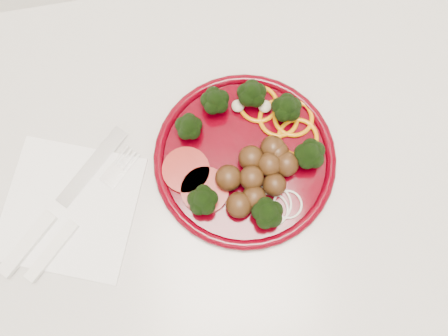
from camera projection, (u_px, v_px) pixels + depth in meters
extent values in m
cube|color=silver|center=(196.00, 231.00, 1.12)|extent=(2.40, 0.60, 0.87)
cube|color=silver|center=(177.00, 184.00, 0.68)|extent=(2.40, 0.60, 0.03)
cylinder|color=#4B0009|center=(245.00, 160.00, 0.67)|extent=(0.24, 0.24, 0.01)
torus|color=#4B0009|center=(245.00, 159.00, 0.66)|extent=(0.24, 0.24, 0.01)
sphere|color=#492B12|center=(254.00, 197.00, 0.63)|extent=(0.03, 0.03, 0.03)
sphere|color=#492B12|center=(286.00, 164.00, 0.64)|extent=(0.03, 0.03, 0.03)
sphere|color=#492B12|center=(251.00, 158.00, 0.65)|extent=(0.03, 0.03, 0.03)
sphere|color=#492B12|center=(269.00, 166.00, 0.64)|extent=(0.03, 0.03, 0.03)
sphere|color=#492B12|center=(251.00, 179.00, 0.64)|extent=(0.03, 0.03, 0.03)
sphere|color=#492B12|center=(273.00, 148.00, 0.65)|extent=(0.03, 0.03, 0.03)
sphere|color=#492B12|center=(274.00, 184.00, 0.64)|extent=(0.03, 0.03, 0.03)
sphere|color=#492B12|center=(228.00, 178.00, 0.64)|extent=(0.03, 0.03, 0.03)
sphere|color=#492B12|center=(277.00, 153.00, 0.65)|extent=(0.03, 0.03, 0.03)
sphere|color=#492B12|center=(239.00, 205.00, 0.63)|extent=(0.03, 0.03, 0.03)
torus|color=orange|center=(278.00, 118.00, 0.67)|extent=(0.06, 0.06, 0.01)
torus|color=orange|center=(298.00, 137.00, 0.67)|extent=(0.06, 0.06, 0.01)
torus|color=orange|center=(258.00, 104.00, 0.68)|extent=(0.06, 0.06, 0.01)
torus|color=orange|center=(293.00, 118.00, 0.67)|extent=(0.06, 0.06, 0.01)
cylinder|color=#720A07|center=(186.00, 170.00, 0.65)|extent=(0.06, 0.06, 0.01)
cylinder|color=#720A07|center=(205.00, 190.00, 0.65)|extent=(0.06, 0.06, 0.01)
torus|color=beige|center=(271.00, 210.00, 0.64)|extent=(0.05, 0.05, 0.00)
torus|color=beige|center=(288.00, 204.00, 0.64)|extent=(0.04, 0.04, 0.00)
torus|color=beige|center=(271.00, 204.00, 0.64)|extent=(0.05, 0.05, 0.00)
ellipsoid|color=#C6B793|center=(238.00, 106.00, 0.67)|extent=(0.02, 0.02, 0.01)
ellipsoid|color=#C6B793|center=(196.00, 124.00, 0.67)|extent=(0.02, 0.02, 0.01)
ellipsoid|color=#C6B793|center=(265.00, 107.00, 0.67)|extent=(0.02, 0.02, 0.01)
cube|color=white|center=(70.00, 208.00, 0.66)|extent=(0.22, 0.22, 0.00)
cube|color=silver|center=(92.00, 166.00, 0.67)|extent=(0.11, 0.10, 0.00)
cube|color=white|center=(28.00, 244.00, 0.64)|extent=(0.08, 0.08, 0.01)
cube|color=white|center=(52.00, 251.00, 0.63)|extent=(0.07, 0.07, 0.01)
cube|color=silver|center=(113.00, 176.00, 0.66)|extent=(0.04, 0.04, 0.00)
cube|color=silver|center=(132.00, 164.00, 0.67)|extent=(0.03, 0.03, 0.00)
cube|color=silver|center=(128.00, 161.00, 0.67)|extent=(0.03, 0.03, 0.00)
cube|color=silver|center=(124.00, 159.00, 0.67)|extent=(0.03, 0.03, 0.00)
cube|color=silver|center=(120.00, 156.00, 0.67)|extent=(0.03, 0.03, 0.00)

